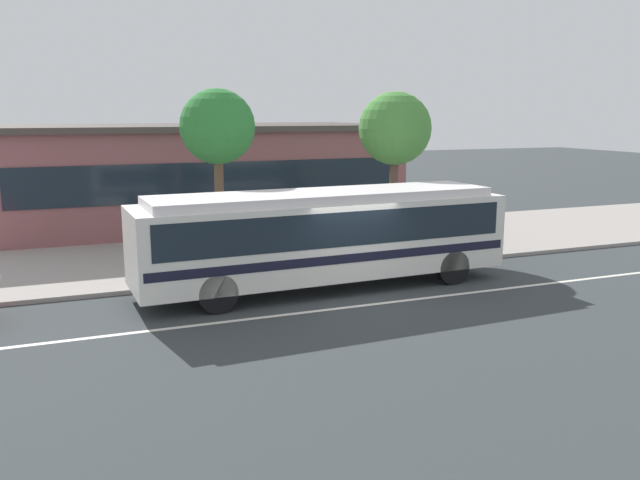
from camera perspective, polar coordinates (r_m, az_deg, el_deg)
ground_plane at (r=17.74m, az=2.96°, el=-4.98°), size 120.00×120.00×0.00m
sidewalk_slab at (r=23.64m, az=-3.68°, el=-0.78°), size 60.00×8.00×0.12m
lane_stripe_center at (r=17.05m, az=4.09°, el=-5.65°), size 56.00×0.16×0.01m
transit_bus at (r=18.29m, az=0.38°, el=0.67°), size 10.61×2.87×2.75m
pedestrian_waiting_near_sign at (r=23.67m, az=8.24°, el=1.56°), size 0.47×0.47×1.59m
pedestrian_walking_along_curb at (r=20.38m, az=-1.75°, el=0.30°), size 0.48×0.48×1.67m
bus_stop_sign at (r=21.35m, az=7.84°, el=2.12°), size 0.12×0.44×2.33m
street_tree_near_stop at (r=21.58m, az=-8.89°, el=9.57°), size 2.42×2.42×5.53m
street_tree_mid_block at (r=23.47m, az=6.52°, el=9.48°), size 2.56×2.56×5.49m
station_building at (r=30.00m, az=-10.73°, el=5.67°), size 16.97×9.03×4.36m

